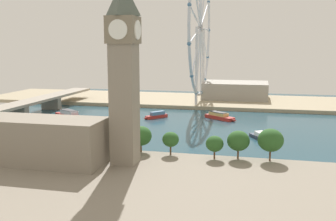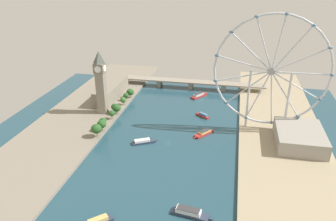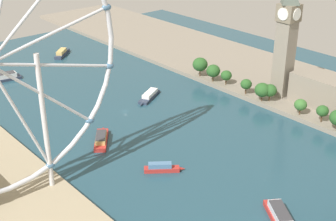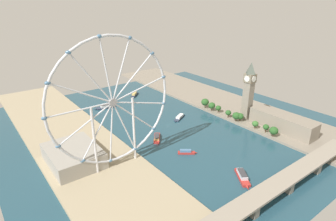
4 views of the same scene
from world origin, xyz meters
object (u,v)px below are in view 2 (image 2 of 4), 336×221
Objects in this scene: tour_boat_0 at (204,133)px; tour_boat_2 at (190,213)px; ferris_wheel at (271,72)px; riverside_hall at (300,137)px; clock_tower at (101,81)px; river_bridge at (191,83)px; tour_boat_3 at (203,115)px; tour_boat_4 at (199,95)px; parliament_block at (111,91)px; tour_boat_1 at (143,141)px.

tour_boat_2 is (3.25, -129.33, 0.24)m from tour_boat_0.
riverside_hall is (32.48, -30.17, -57.58)m from ferris_wheel.
riverside_hall is 156.10m from tour_boat_2.
clock_tower is 0.36× the size of river_bridge.
ferris_wheel reaches higher than tour_boat_2.
tour_boat_3 is 0.64× the size of tour_boat_4.
clock_tower is 0.93× the size of parliament_block.
tour_boat_3 is at bearing 27.07° from tour_boat_1.
ferris_wheel reaches higher than clock_tower.
tour_boat_0 is (-65.30, -24.77, -66.20)m from ferris_wheel.
ferris_wheel is at bearing -14.80° from parliament_block.
parliament_block reaches higher than tour_boat_0.
ferris_wheel reaches higher than river_bridge.
parliament_block reaches higher than riverside_hall.
clock_tower is 230.70m from riverside_hall.
river_bridge is 36.58m from tour_boat_4.
tour_boat_3 is (129.28, -31.16, -10.80)m from parliament_block.
clock_tower is 152.57m from river_bridge.
clock_tower reaches higher than river_bridge.
ferris_wheel is 0.58× the size of river_bridge.
river_bridge is 101.86m from tour_boat_3.
ferris_wheel is 100.03m from tour_boat_3.
tour_boat_1 is (-60.20, -31.06, -0.32)m from tour_boat_0.
tour_boat_4 is (-116.34, 117.53, -8.43)m from riverside_hall.
ferris_wheel is at bearing 76.62° from tour_boat_2.
tour_boat_0 is at bearing 135.43° from tour_boat_3.
tour_boat_4 is at bearing 133.83° from ferris_wheel.
ferris_wheel is 178.74m from tour_boat_2.
tour_boat_0 is (-97.79, 5.40, -8.62)m from riverside_hall.
riverside_hall reaches higher than river_bridge.
riverside_hall is 116.72m from tour_boat_3.
river_bridge is at bearing 129.92° from ferris_wheel.
tour_boat_0 is 0.76× the size of tour_boat_2.
tour_boat_2 is (138.82, -207.18, -10.43)m from parliament_block.
tour_boat_0 is 0.94× the size of tour_boat_1.
tour_boat_4 is at bearing -132.90° from tour_boat_0.
tour_boat_4 reaches higher than tour_boat_2.
tour_boat_3 is (28.37, -97.57, -7.14)m from river_bridge.
clock_tower is 209.38m from tour_boat_2.
clock_tower reaches higher than tour_boat_1.
riverside_hall is 98.31m from tour_boat_0.
river_bridge is 6.49× the size of tour_boat_2.
riverside_hall is at bearing -48.49° from river_bridge.
parliament_block is at bearing 132.39° from tour_boat_2.
tour_boat_0 is (135.58, -77.85, -10.67)m from parliament_block.
clock_tower reaches higher than riverside_hall.
riverside_hall is at bearing -101.32° from tour_boat_4.
parliament_block is 249.60m from tour_boat_2.
clock_tower is 58.43m from parliament_block.
ferris_wheel is 152.62m from tour_boat_1.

